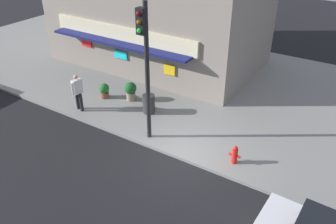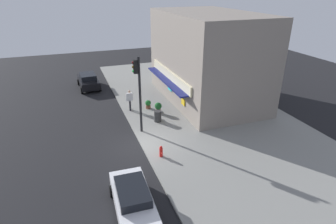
{
  "view_description": "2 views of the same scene",
  "coord_description": "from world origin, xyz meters",
  "px_view_note": "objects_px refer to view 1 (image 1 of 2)",
  "views": [
    {
      "loc": [
        5.37,
        -9.38,
        8.61
      ],
      "look_at": [
        -1.39,
        1.3,
        1.13
      ],
      "focal_mm": 36.96,
      "sensor_mm": 36.0,
      "label": 1
    },
    {
      "loc": [
        16.69,
        -4.01,
        10.36
      ],
      "look_at": [
        -1.59,
        2.6,
        1.53
      ],
      "focal_mm": 30.26,
      "sensor_mm": 36.0,
      "label": 2
    }
  ],
  "objects_px": {
    "pedestrian": "(78,91)",
    "potted_plant_by_doorway": "(131,90)",
    "traffic_light": "(145,58)",
    "potted_plant_by_window": "(104,90)",
    "trash_can": "(149,104)",
    "fire_hydrant": "(235,155)"
  },
  "relations": [
    {
      "from": "potted_plant_by_doorway",
      "to": "potted_plant_by_window",
      "type": "height_order",
      "value": "potted_plant_by_doorway"
    },
    {
      "from": "fire_hydrant",
      "to": "pedestrian",
      "type": "xyz_separation_m",
      "value": [
        -7.94,
        -0.21,
        0.66
      ]
    },
    {
      "from": "traffic_light",
      "to": "fire_hydrant",
      "type": "relative_size",
      "value": 7.44
    },
    {
      "from": "trash_can",
      "to": "potted_plant_by_doorway",
      "type": "distance_m",
      "value": 1.58
    },
    {
      "from": "trash_can",
      "to": "potted_plant_by_window",
      "type": "distance_m",
      "value": 2.79
    },
    {
      "from": "fire_hydrant",
      "to": "pedestrian",
      "type": "distance_m",
      "value": 7.97
    },
    {
      "from": "potted_plant_by_doorway",
      "to": "potted_plant_by_window",
      "type": "distance_m",
      "value": 1.41
    },
    {
      "from": "pedestrian",
      "to": "potted_plant_by_window",
      "type": "distance_m",
      "value": 1.73
    },
    {
      "from": "trash_can",
      "to": "pedestrian",
      "type": "distance_m",
      "value": 3.41
    },
    {
      "from": "trash_can",
      "to": "potted_plant_by_doorway",
      "type": "bearing_deg",
      "value": 160.55
    },
    {
      "from": "traffic_light",
      "to": "fire_hydrant",
      "type": "bearing_deg",
      "value": 5.94
    },
    {
      "from": "traffic_light",
      "to": "potted_plant_by_doorway",
      "type": "relative_size",
      "value": 5.89
    },
    {
      "from": "trash_can",
      "to": "traffic_light",
      "type": "bearing_deg",
      "value": -55.94
    },
    {
      "from": "fire_hydrant",
      "to": "potted_plant_by_doorway",
      "type": "xyz_separation_m",
      "value": [
        -6.47,
        1.91,
        0.17
      ]
    },
    {
      "from": "fire_hydrant",
      "to": "potted_plant_by_window",
      "type": "xyz_separation_m",
      "value": [
        -7.77,
        1.39,
        0.04
      ]
    },
    {
      "from": "fire_hydrant",
      "to": "trash_can",
      "type": "xyz_separation_m",
      "value": [
        -4.98,
        1.39,
        0.08
      ]
    },
    {
      "from": "pedestrian",
      "to": "traffic_light",
      "type": "bearing_deg",
      "value": -2.48
    },
    {
      "from": "pedestrian",
      "to": "potted_plant_by_doorway",
      "type": "height_order",
      "value": "pedestrian"
    },
    {
      "from": "pedestrian",
      "to": "trash_can",
      "type": "bearing_deg",
      "value": 28.41
    },
    {
      "from": "traffic_light",
      "to": "potted_plant_by_window",
      "type": "distance_m",
      "value": 5.44
    },
    {
      "from": "fire_hydrant",
      "to": "potted_plant_by_window",
      "type": "bearing_deg",
      "value": 169.84
    },
    {
      "from": "traffic_light",
      "to": "trash_can",
      "type": "height_order",
      "value": "traffic_light"
    }
  ]
}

